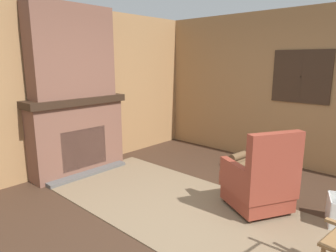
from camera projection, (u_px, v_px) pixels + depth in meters
ground_plane at (198, 224)px, 3.41m from camera, size 14.00×14.00×0.00m
wood_panel_wall_left at (67, 91)px, 4.89m from camera, size 0.06×5.93×2.67m
wood_panel_wall_back at (295, 89)px, 5.06m from camera, size 5.93×0.09×2.67m
fireplace_hearth at (78, 135)px, 4.89m from camera, size 0.60×1.64×1.25m
chimney_breast at (72, 52)px, 4.61m from camera, size 0.34×1.35×1.40m
area_rug at (190, 210)px, 3.72m from camera, size 4.18×1.75×0.01m
armchair at (260, 183)px, 3.63m from camera, size 0.94×0.93×1.05m
firewood_stack at (238, 161)px, 5.25m from camera, size 0.45×0.41×0.25m
oil_lamp_vase at (58, 92)px, 4.58m from camera, size 0.09×0.09×0.29m
storage_case at (85, 92)px, 4.93m from camera, size 0.17×0.25×0.11m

